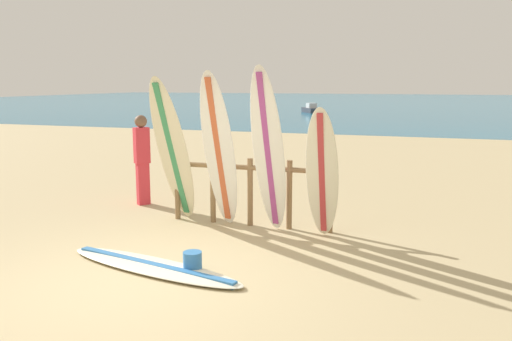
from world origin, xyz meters
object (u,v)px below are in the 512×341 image
object	(u,v)px
surfboard_leaning_left	(219,151)
small_boat_offshore	(311,109)
surfboard_rack	(250,185)
surfboard_leaning_center_left	(268,152)
surfboard_leaning_center	(322,174)
sand_bucket	(193,262)
surfboard_leaning_far_left	(173,151)
beachgoer_standing	(142,156)
surfboard_lying_on_sand	(153,266)

from	to	relation	value
surfboard_leaning_left	small_boat_offshore	bearing A→B (deg)	99.94
surfboard_rack	surfboard_leaning_center_left	distance (m)	0.88
surfboard_leaning_center	sand_bucket	bearing A→B (deg)	-124.54
surfboard_rack	surfboard_leaning_far_left	size ratio (longest dim) A/B	1.13
beachgoer_standing	surfboard_leaning_far_left	bearing A→B (deg)	-41.03
surfboard_rack	surfboard_leaning_center	distance (m)	1.38
beachgoer_standing	sand_bucket	xyz separation A→B (m)	(2.45, -2.99, -0.81)
surfboard_leaning_center	sand_bucket	distance (m)	2.34
sand_bucket	surfboard_leaning_center_left	bearing A→B (deg)	76.87
surfboard_leaning_center	surfboard_lying_on_sand	xyz separation A→B (m)	(-1.76, -1.85, -0.96)
surfboard_leaning_far_left	surfboard_lying_on_sand	world-z (taller)	surfboard_leaning_far_left
surfboard_leaning_far_left	surfboard_leaning_center	world-z (taller)	surfboard_leaning_far_left
surfboard_leaning_center	small_boat_offshore	xyz separation A→B (m)	(-7.22, 31.87, -0.74)
surfboard_lying_on_sand	beachgoer_standing	distance (m)	3.72
surfboard_leaning_far_left	surfboard_lying_on_sand	xyz separation A→B (m)	(0.73, -2.02, -1.17)
surfboard_lying_on_sand	small_boat_offshore	xyz separation A→B (m)	(-5.46, 33.72, 0.22)
small_boat_offshore	sand_bucket	world-z (taller)	small_boat_offshore
beachgoer_standing	surfboard_lying_on_sand	bearing A→B (deg)	-57.81
surfboard_lying_on_sand	surfboard_leaning_center	bearing A→B (deg)	46.41
surfboard_leaning_center_left	surfboard_lying_on_sand	distance (m)	2.42
surfboard_leaning_far_left	small_boat_offshore	size ratio (longest dim) A/B	1.00
surfboard_rack	small_boat_offshore	world-z (taller)	surfboard_rack
surfboard_leaning_left	surfboard_lying_on_sand	bearing A→B (deg)	-93.24
surfboard_rack	surfboard_lying_on_sand	xyz separation A→B (m)	(-0.50, -2.30, -0.63)
surfboard_leaning_left	beachgoer_standing	size ratio (longest dim) A/B	1.47
beachgoer_standing	surfboard_leaning_center	bearing A→B (deg)	-18.08
surfboard_leaning_left	surfboard_leaning_center	distance (m)	1.67
surfboard_leaning_far_left	sand_bucket	world-z (taller)	surfboard_leaning_far_left
surfboard_leaning_center_left	sand_bucket	world-z (taller)	surfboard_leaning_center_left
surfboard_leaning_center_left	surfboard_leaning_center	size ratio (longest dim) A/B	1.29
surfboard_leaning_left	surfboard_leaning_center_left	size ratio (longest dim) A/B	0.97
surfboard_leaning_center	surfboard_lying_on_sand	size ratio (longest dim) A/B	0.72
surfboard_leaning_center	small_boat_offshore	size ratio (longest dim) A/B	0.83
surfboard_leaning_left	beachgoer_standing	distance (m)	2.33
surfboard_leaning_center	small_boat_offshore	bearing A→B (deg)	102.76
surfboard_leaning_center_left	surfboard_rack	bearing A→B (deg)	134.98
beachgoer_standing	small_boat_offshore	bearing A→B (deg)	96.58
surfboard_lying_on_sand	small_boat_offshore	size ratio (longest dim) A/B	1.14
surfboard_lying_on_sand	surfboard_leaning_far_left	bearing A→B (deg)	109.92
surfboard_leaning_center_left	beachgoer_standing	distance (m)	3.12
surfboard_lying_on_sand	sand_bucket	distance (m)	0.54
surfboard_rack	surfboard_leaning_center	world-z (taller)	surfboard_leaning_center
surfboard_lying_on_sand	small_boat_offshore	world-z (taller)	small_boat_offshore
small_boat_offshore	surfboard_leaning_center_left	bearing A→B (deg)	-78.64
surfboard_leaning_center	surfboard_leaning_center_left	bearing A→B (deg)	179.87
surfboard_leaning_center	sand_bucket	size ratio (longest dim) A/B	7.70
surfboard_leaning_far_left	surfboard_leaning_left	xyz separation A→B (m)	(0.84, -0.07, 0.04)
surfboard_leaning_left	surfboard_lying_on_sand	distance (m)	2.30
surfboard_leaning_center_left	beachgoer_standing	world-z (taller)	surfboard_leaning_center_left
surfboard_leaning_center	small_boat_offshore	distance (m)	32.68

